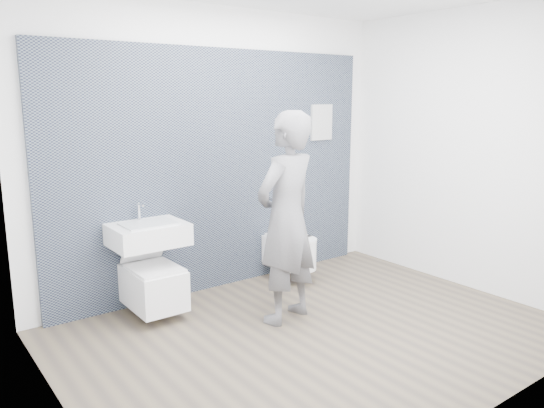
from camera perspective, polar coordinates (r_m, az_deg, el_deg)
ground at (r=4.57m, az=4.63°, el=-13.62°), size 4.00×4.00×0.00m
room_shell at (r=4.14m, az=5.02°, el=8.73°), size 4.00×4.00×4.00m
tile_wall at (r=5.67m, az=-5.32°, el=-8.53°), size 3.60×0.06×2.40m
washbasin at (r=4.81m, az=-13.18°, el=-3.13°), size 0.64×0.48×0.48m
toilet_square at (r=4.90m, az=-12.65°, el=-8.44°), size 0.42×0.61×0.73m
toilet_rounded at (r=5.67m, az=2.21°, el=-5.10°), size 0.36×0.61×0.33m
info_placard at (r=6.38m, az=5.07°, el=-6.23°), size 0.30×0.03×0.40m
visitor at (r=4.53m, az=1.55°, el=-1.56°), size 0.75×0.58×1.83m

